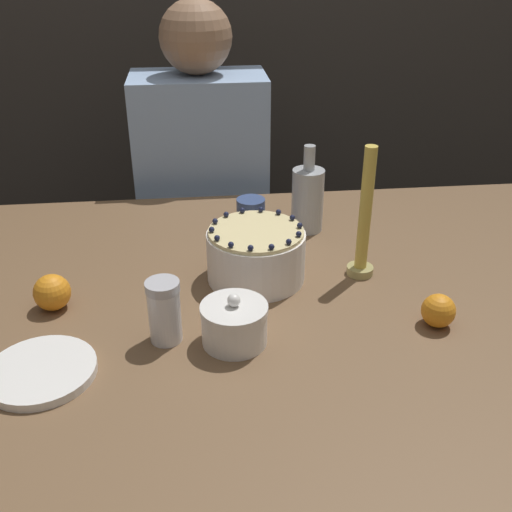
% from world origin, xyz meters
% --- Properties ---
extents(dining_table, '(1.67, 1.18, 0.75)m').
position_xyz_m(dining_table, '(0.00, 0.00, 0.66)').
color(dining_table, brown).
rests_on(dining_table, ground_plane).
extents(cake, '(0.21, 0.21, 0.13)m').
position_xyz_m(cake, '(0.01, 0.12, 0.80)').
color(cake, white).
rests_on(cake, dining_table).
extents(sugar_bowl, '(0.12, 0.12, 0.10)m').
position_xyz_m(sugar_bowl, '(-0.06, -0.10, 0.79)').
color(sugar_bowl, white).
rests_on(sugar_bowl, dining_table).
extents(sugar_shaker, '(0.06, 0.06, 0.12)m').
position_xyz_m(sugar_shaker, '(-0.18, -0.08, 0.81)').
color(sugar_shaker, white).
rests_on(sugar_shaker, dining_table).
extents(plate_stack, '(0.19, 0.19, 0.02)m').
position_xyz_m(plate_stack, '(-0.39, -0.16, 0.75)').
color(plate_stack, white).
rests_on(plate_stack, dining_table).
extents(candle, '(0.06, 0.06, 0.29)m').
position_xyz_m(candle, '(0.24, 0.11, 0.87)').
color(candle, tan).
rests_on(candle, dining_table).
extents(bottle, '(0.08, 0.08, 0.22)m').
position_xyz_m(bottle, '(0.16, 0.35, 0.83)').
color(bottle, '#B2B7BC').
rests_on(bottle, dining_table).
extents(cup, '(0.07, 0.07, 0.09)m').
position_xyz_m(cup, '(0.02, 0.35, 0.79)').
color(cup, '#384C7F').
rests_on(cup, dining_table).
extents(orange_fruit_0, '(0.06, 0.06, 0.06)m').
position_xyz_m(orange_fruit_0, '(0.33, -0.09, 0.78)').
color(orange_fruit_0, orange).
rests_on(orange_fruit_0, dining_table).
extents(orange_fruit_1, '(0.07, 0.07, 0.07)m').
position_xyz_m(orange_fruit_1, '(-0.41, 0.05, 0.78)').
color(orange_fruit_1, orange).
rests_on(orange_fruit_1, dining_table).
extents(person_man_blue_shirt, '(0.40, 0.34, 1.25)m').
position_xyz_m(person_man_blue_shirt, '(-0.09, 0.79, 0.55)').
color(person_man_blue_shirt, '#473D33').
rests_on(person_man_blue_shirt, ground_plane).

